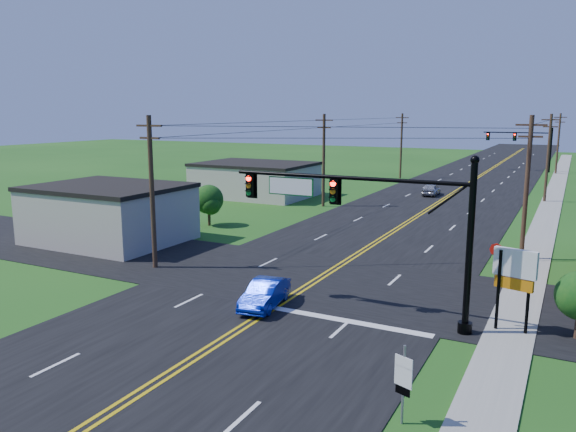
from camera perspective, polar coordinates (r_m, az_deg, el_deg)
The scene contains 20 objects.
ground at distance 21.64m, azimuth -11.18°, elevation -14.76°, with size 260.00×260.00×0.00m, color #1C4B15.
road_main at distance 67.00m, azimuth 16.29°, elevation 2.25°, with size 16.00×220.00×0.04m, color black.
road_cross at distance 31.25m, azimuth 2.63°, elevation -6.51°, with size 70.00×10.00×0.04m, color black.
sidewalk at distance 55.99m, azimuth 24.88°, elevation 0.15°, with size 2.00×160.00×0.08m, color gray.
signal_mast_main at distance 24.95m, azimuth 7.96°, elevation 0.22°, with size 11.30×0.60×7.48m.
signal_mast_far at distance 95.65m, azimuth 22.56°, elevation 6.95°, with size 10.98×0.60×7.48m.
cream_bldg_near at distance 42.02m, azimuth -17.71°, elevation 0.27°, with size 10.20×8.20×4.10m.
cream_bldg_far at distance 62.20m, azimuth -3.33°, elevation 3.75°, with size 12.20×9.20×3.70m.
utility_pole_left_a at distance 33.66m, azimuth -13.66°, elevation 2.63°, with size 1.80×0.28×9.00m.
utility_pole_left_b at distance 54.94m, azimuth 3.65°, elevation 5.85°, with size 1.80×0.28×9.00m.
utility_pole_left_c at distance 80.37m, azimuth 11.44°, elevation 7.14°, with size 1.80×0.28×9.00m.
utility_pole_right_a at distance 37.56m, azimuth 23.09°, elevation 2.87°, with size 1.80×0.28×9.00m.
utility_pole_right_b at distance 63.41m, azimuth 24.91°, elevation 5.53°, with size 1.80×0.28×9.00m.
utility_pole_right_c at distance 93.35m, azimuth 25.76°, elevation 6.75°, with size 1.80×0.28×9.00m.
tree_left at distance 46.14m, azimuth -8.06°, elevation 1.68°, with size 2.40×2.40×3.37m.
blue_car at distance 26.93m, azimuth -2.34°, elevation -7.96°, with size 1.34×3.85×1.27m, color #071FAB.
distant_car at distance 64.43m, azimuth 14.35°, elevation 2.60°, with size 1.57×3.89×1.33m, color #A3A2A7.
route_sign at distance 17.49m, azimuth 11.63°, elevation -15.90°, with size 0.59×0.26×2.48m.
stop_sign at distance 33.13m, azimuth 20.38°, elevation -3.58°, with size 0.73×0.08×2.05m.
pylon_sign at distance 25.14m, azimuth 22.04°, elevation -5.31°, with size 1.77×0.66×3.62m.
Camera 1 is at (12.37, -15.21, 9.17)m, focal length 35.00 mm.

